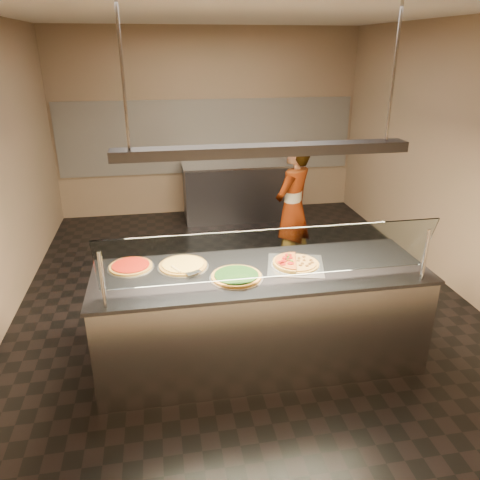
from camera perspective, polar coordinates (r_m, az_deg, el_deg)
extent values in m
cube|color=black|center=(5.62, 0.02, -6.13)|extent=(5.00, 6.00, 0.02)
cube|color=silver|center=(4.94, 0.03, 26.29)|extent=(5.00, 6.00, 0.02)
cube|color=#9C7E64|center=(8.00, -3.90, 13.94)|extent=(5.00, 0.02, 3.00)
cube|color=#9C7E64|center=(2.36, 13.19, -8.22)|extent=(5.00, 0.02, 3.00)
cube|color=#9C7E64|center=(6.03, 24.53, 9.19)|extent=(0.02, 6.00, 3.00)
cube|color=silver|center=(8.00, -3.84, 12.49)|extent=(4.90, 0.02, 1.20)
cube|color=#B7B7BC|center=(4.21, 2.48, -9.55)|extent=(2.79, 0.90, 0.90)
cube|color=#3E3E44|center=(3.98, 2.59, -3.87)|extent=(2.83, 0.94, 0.03)
cylinder|color=#B7B7BC|center=(3.47, -16.43, -4.73)|extent=(0.03, 0.03, 0.44)
cylinder|color=#B7B7BC|center=(4.00, 21.67, -1.69)|extent=(0.03, 0.03, 0.44)
cube|color=white|center=(3.55, 3.87, -1.70)|extent=(2.59, 0.18, 0.47)
cube|color=silver|center=(4.08, 6.75, -3.07)|extent=(0.58, 0.58, 0.01)
cylinder|color=silver|center=(4.07, 6.76, -2.98)|extent=(0.42, 0.42, 0.01)
cylinder|color=maroon|center=(4.14, 5.90, -1.77)|extent=(0.06, 0.06, 0.01)
cylinder|color=maroon|center=(4.09, 6.06, -2.10)|extent=(0.06, 0.06, 0.01)
cylinder|color=maroon|center=(4.09, 5.54, -2.11)|extent=(0.06, 0.06, 0.01)
cylinder|color=maroon|center=(4.06, 5.84, -2.32)|extent=(0.06, 0.06, 0.01)
cylinder|color=maroon|center=(4.03, 5.40, -2.47)|extent=(0.06, 0.06, 0.01)
cylinder|color=maroon|center=(4.00, 4.98, -2.69)|extent=(0.06, 0.06, 0.01)
cylinder|color=maroon|center=(3.97, 5.22, -2.87)|extent=(0.06, 0.06, 0.01)
cylinder|color=maroon|center=(3.99, 6.17, -2.79)|extent=(0.06, 0.06, 0.01)
cube|color=#19590F|center=(4.15, 5.96, -1.72)|extent=(0.02, 0.02, 0.01)
cube|color=#19590F|center=(4.11, 5.91, -1.95)|extent=(0.02, 0.02, 0.01)
cube|color=#19590F|center=(4.08, 5.89, -2.13)|extent=(0.02, 0.02, 0.01)
cube|color=#19590F|center=(4.04, 5.80, -2.39)|extent=(0.02, 0.02, 0.01)
cube|color=#19590F|center=(4.04, 6.16, -2.41)|extent=(0.02, 0.02, 0.01)
cube|color=#19590F|center=(4.02, 6.39, -2.55)|extent=(0.01, 0.02, 0.01)
sphere|color=#513014|center=(4.00, 7.34, -3.04)|extent=(0.03, 0.03, 0.03)
sphere|color=#513014|center=(4.00, 8.15, -3.10)|extent=(0.03, 0.03, 0.03)
sphere|color=#513014|center=(4.04, 7.58, -2.84)|extent=(0.03, 0.03, 0.03)
sphere|color=#513014|center=(4.04, 8.48, -2.87)|extent=(0.03, 0.03, 0.03)
sphere|color=#513014|center=(4.07, 8.76, -2.70)|extent=(0.03, 0.03, 0.03)
sphere|color=#513014|center=(4.11, 8.60, -2.43)|extent=(0.03, 0.03, 0.03)
sphere|color=#513014|center=(4.10, 7.82, -2.44)|extent=(0.03, 0.03, 0.03)
sphere|color=#513014|center=(4.09, 7.11, -2.49)|extent=(0.03, 0.03, 0.03)
sphere|color=#513014|center=(4.16, 7.76, -2.03)|extent=(0.03, 0.03, 0.03)
sphere|color=#513014|center=(4.13, 7.17, -2.18)|extent=(0.03, 0.03, 0.03)
cylinder|color=silver|center=(3.84, -0.45, -4.59)|extent=(0.44, 0.44, 0.01)
cylinder|color=olive|center=(3.83, -0.45, -4.41)|extent=(0.41, 0.41, 0.02)
cylinder|color=black|center=(3.83, -0.45, -4.22)|extent=(0.36, 0.36, 0.01)
cylinder|color=silver|center=(4.06, -6.95, -3.17)|extent=(0.44, 0.44, 0.01)
cylinder|color=olive|center=(4.06, -6.96, -3.03)|extent=(0.41, 0.41, 0.02)
cylinder|color=gold|center=(4.05, -6.97, -2.87)|extent=(0.36, 0.36, 0.01)
cylinder|color=silver|center=(4.12, -13.16, -3.23)|extent=(0.40, 0.40, 0.01)
cylinder|color=olive|center=(4.12, -13.17, -3.09)|extent=(0.37, 0.37, 0.02)
cylinder|color=maroon|center=(4.11, -13.18, -2.93)|extent=(0.32, 0.32, 0.01)
cube|color=#B7B7BC|center=(3.91, -5.86, -3.78)|extent=(0.17, 0.16, 0.00)
cylinder|color=tan|center=(3.95, -7.82, -3.54)|extent=(0.09, 0.14, 0.02)
cube|color=#3E3E44|center=(7.83, -0.56, 5.93)|extent=(1.69, 0.70, 0.90)
cube|color=#B7B7BC|center=(7.72, -0.57, 9.24)|extent=(1.73, 0.74, 0.03)
imported|color=#413F4C|center=(5.84, 6.43, 3.87)|extent=(0.72, 0.71, 1.66)
cube|color=#3E3E44|center=(3.64, 2.88, 10.88)|extent=(2.30, 0.18, 0.08)
cylinder|color=#B7B7BC|center=(3.49, -14.10, 18.80)|extent=(0.02, 0.02, 1.01)
cylinder|color=#B7B7BC|center=(3.92, 18.26, 18.72)|extent=(0.02, 0.02, 1.01)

